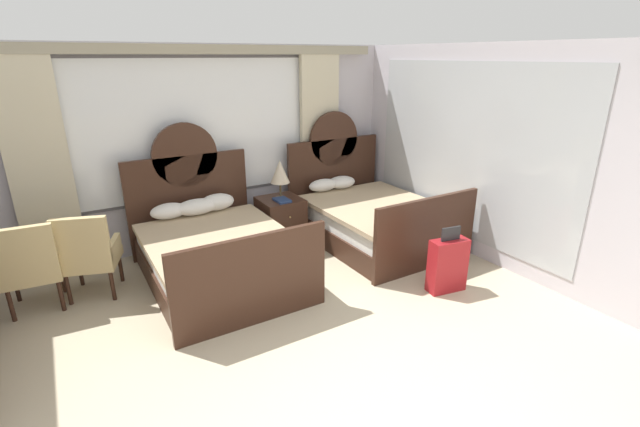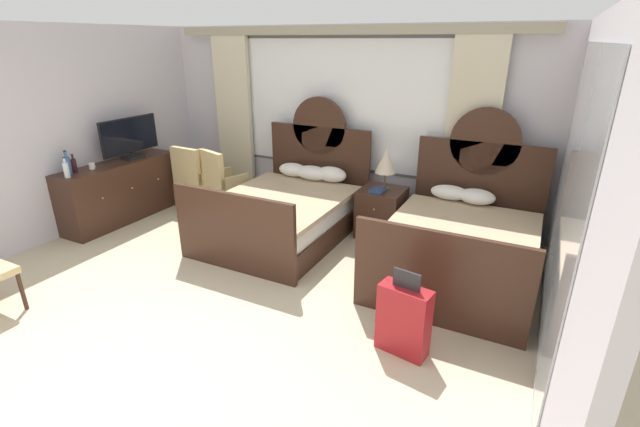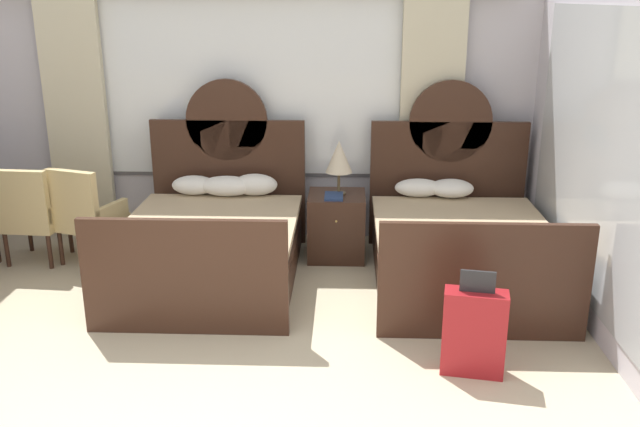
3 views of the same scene
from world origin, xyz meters
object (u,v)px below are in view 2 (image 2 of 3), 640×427
(bed_near_window, at_px, (286,211))
(tv_flatscreen, at_px, (130,138))
(bed_near_mirror, at_px, (460,245))
(cup_on_dresser, at_px, (92,166))
(book_on_nightstand, at_px, (378,190))
(bottle_water_clear, at_px, (66,170))
(bottle_wine_dark, at_px, (74,165))
(dresser_minibar, at_px, (121,191))
(nightstand_between_beds, at_px, (381,212))
(armchair_by_window_left, at_px, (222,179))
(table_lamp_on_nightstand, at_px, (386,161))
(suitcase_on_floor, at_px, (404,320))
(bottle_spirit_blue, at_px, (68,165))
(armchair_by_window_centre, at_px, (194,175))

(bed_near_window, xyz_separation_m, tv_flatscreen, (-2.43, -0.31, 0.82))
(bed_near_mirror, xyz_separation_m, cup_on_dresser, (-4.74, -0.96, 0.56))
(book_on_nightstand, height_order, bottle_water_clear, bottle_water_clear)
(bed_near_mirror, height_order, bottle_wine_dark, bed_near_mirror)
(tv_flatscreen, distance_m, bottle_wine_dark, 0.90)
(dresser_minibar, distance_m, tv_flatscreen, 0.79)
(nightstand_between_beds, bearing_deg, cup_on_dresser, -156.50)
(nightstand_between_beds, xyz_separation_m, cup_on_dresser, (-3.60, -1.56, 0.58))
(dresser_minibar, xyz_separation_m, bottle_wine_dark, (-0.07, -0.58, 0.53))
(bed_near_mirror, distance_m, bottle_wine_dark, 4.99)
(armchair_by_window_left, bearing_deg, cup_on_dresser, -131.62)
(table_lamp_on_nightstand, height_order, bottle_water_clear, table_lamp_on_nightstand)
(bed_near_mirror, relative_size, suitcase_on_floor, 2.80)
(bottle_spirit_blue, height_order, armchair_by_window_centre, bottle_spirit_blue)
(table_lamp_on_nightstand, height_order, bottle_spirit_blue, table_lamp_on_nightstand)
(bed_near_mirror, height_order, armchair_by_window_centre, bed_near_mirror)
(bed_near_mirror, bearing_deg, bottle_water_clear, -163.65)
(bed_near_window, height_order, bed_near_mirror, same)
(bed_near_mirror, bearing_deg, table_lamp_on_nightstand, 151.24)
(dresser_minibar, bearing_deg, suitcase_on_floor, -12.77)
(table_lamp_on_nightstand, bearing_deg, bed_near_mirror, -28.76)
(bed_near_mirror, distance_m, armchair_by_window_left, 3.62)
(dresser_minibar, height_order, armchair_by_window_left, armchair_by_window_left)
(bottle_spirit_blue, bearing_deg, armchair_by_window_left, 52.92)
(bottle_spirit_blue, bearing_deg, bottle_water_clear, -40.93)
(bottle_wine_dark, xyz_separation_m, suitcase_on_floor, (4.67, -0.46, -0.65))
(cup_on_dresser, xyz_separation_m, armchair_by_window_left, (1.14, 1.28, -0.38))
(cup_on_dresser, height_order, armchair_by_window_centre, armchair_by_window_centre)
(table_lamp_on_nightstand, relative_size, armchair_by_window_centre, 0.55)
(cup_on_dresser, bearing_deg, dresser_minibar, 90.62)
(tv_flatscreen, relative_size, armchair_by_window_centre, 0.98)
(dresser_minibar, bearing_deg, nightstand_between_beds, 18.18)
(bottle_water_clear, relative_size, armchair_by_window_left, 0.27)
(bed_near_mirror, height_order, dresser_minibar, bed_near_mirror)
(nightstand_between_beds, relative_size, armchair_by_window_left, 0.67)
(table_lamp_on_nightstand, bearing_deg, bed_near_window, -152.54)
(bottle_wine_dark, bearing_deg, table_lamp_on_nightstand, 25.74)
(bottle_wine_dark, relative_size, suitcase_on_floor, 0.31)
(book_on_nightstand, xyz_separation_m, armchair_by_window_left, (-2.43, -0.17, -0.15))
(bed_near_mirror, height_order, armchair_by_window_left, bed_near_mirror)
(bed_near_window, bearing_deg, bottle_wine_dark, -155.07)
(nightstand_between_beds, bearing_deg, suitcase_on_floor, -65.90)
(bed_near_mirror, bearing_deg, cup_on_dresser, -168.53)
(bed_near_window, relative_size, bed_near_mirror, 1.00)
(nightstand_between_beds, height_order, book_on_nightstand, book_on_nightstand)
(bed_near_mirror, relative_size, cup_on_dresser, 19.97)
(table_lamp_on_nightstand, relative_size, armchair_by_window_left, 0.55)
(bed_near_mirror, relative_size, tv_flatscreen, 2.24)
(bottle_wine_dark, bearing_deg, tv_flatscreen, 83.59)
(bed_near_window, xyz_separation_m, bottle_water_clear, (-2.38, -1.38, 0.61))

